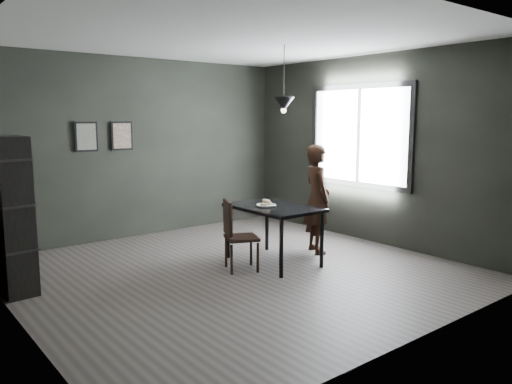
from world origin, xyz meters
TOP-DOWN VIEW (x-y plane):
  - ground at (0.00, 0.00)m, footprint 5.00×5.00m
  - back_wall at (0.00, 2.50)m, footprint 5.00×0.10m
  - ceiling at (0.00, 0.00)m, footprint 5.00×5.00m
  - window_assembly at (2.47, 0.20)m, footprint 0.04×1.96m
  - cafe_table at (0.60, 0.00)m, footprint 0.80×1.20m
  - white_plate at (0.52, 0.05)m, footprint 0.23×0.23m
  - donut_pile at (0.52, 0.05)m, footprint 0.19×0.16m
  - woman at (1.41, 0.02)m, footprint 0.55×0.65m
  - wood_chair at (0.01, 0.04)m, footprint 0.50×0.50m
  - shelf_unit at (-2.32, 0.87)m, footprint 0.36×0.59m
  - pendant_lamp at (0.85, 0.10)m, footprint 0.28×0.28m
  - framed_print_left at (-0.90, 2.47)m, footprint 0.34×0.04m
  - framed_print_right at (-0.35, 2.47)m, footprint 0.34×0.04m

SIDE VIEW (x-z plane):
  - ground at x=0.00m, z-range 0.00..0.00m
  - wood_chair at x=0.01m, z-range 0.06..0.94m
  - cafe_table at x=0.60m, z-range 0.30..1.05m
  - white_plate at x=0.52m, z-range 0.75..0.76m
  - woman at x=1.41m, z-range 0.00..1.51m
  - donut_pile at x=0.52m, z-range 0.75..0.83m
  - shelf_unit at x=-2.32m, z-range 0.00..1.69m
  - back_wall at x=0.00m, z-range 0.00..2.80m
  - window_assembly at x=2.47m, z-range 0.82..2.38m
  - framed_print_left at x=-0.90m, z-range 1.38..1.82m
  - framed_print_right at x=-0.35m, z-range 1.38..1.82m
  - pendant_lamp at x=0.85m, z-range 1.62..2.48m
  - ceiling at x=0.00m, z-range 2.79..2.81m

